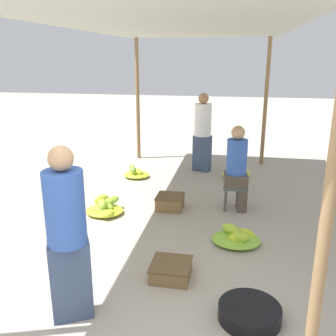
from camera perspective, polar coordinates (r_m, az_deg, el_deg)
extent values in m
cylinder|color=olive|center=(2.42, 23.00, -7.44)|extent=(0.08, 0.08, 2.60)
cylinder|color=olive|center=(8.33, -4.64, 10.22)|extent=(0.08, 0.08, 2.60)
cylinder|color=olive|center=(8.06, 14.65, 9.53)|extent=(0.08, 0.08, 2.60)
cube|color=#9EA399|center=(5.15, 1.62, 21.03)|extent=(3.12, 6.23, 0.04)
cube|color=#384766|center=(3.50, -14.56, -16.20)|extent=(0.40, 0.33, 0.73)
cylinder|color=#3359B2|center=(3.19, -15.44, -5.87)|extent=(0.45, 0.45, 0.63)
sphere|color=tan|center=(3.06, -16.05, 1.40)|extent=(0.21, 0.21, 0.21)
cube|color=#4C4C4C|center=(5.71, 10.21, -2.77)|extent=(0.34, 0.34, 0.04)
cylinder|color=#4C4C4C|center=(5.65, 8.71, -4.95)|extent=(0.04, 0.04, 0.34)
cylinder|color=#4C4C4C|center=(5.65, 11.47, -5.09)|extent=(0.04, 0.04, 0.34)
cylinder|color=#4C4C4C|center=(5.91, 8.81, -3.99)|extent=(0.04, 0.04, 0.34)
cylinder|color=#4C4C4C|center=(5.91, 11.45, -4.13)|extent=(0.04, 0.04, 0.34)
cube|color=#4C4238|center=(5.76, 11.13, -4.43)|extent=(0.17, 0.32, 0.38)
cube|color=#4C4238|center=(5.68, 10.26, -1.72)|extent=(0.37, 0.37, 0.18)
cylinder|color=#3359B2|center=(5.58, 10.45, 1.69)|extent=(0.33, 0.33, 0.52)
sphere|color=tan|center=(5.50, 10.65, 5.32)|extent=(0.20, 0.20, 0.20)
cylinder|color=black|center=(3.60, 12.31, -20.75)|extent=(0.55, 0.55, 0.13)
ellipsoid|color=#B7CE2B|center=(5.44, -9.12, -6.88)|extent=(0.23, 0.27, 0.10)
ellipsoid|color=#89BB34|center=(5.54, -10.55, -6.49)|extent=(0.35, 0.19, 0.14)
ellipsoid|color=#8CBC33|center=(5.59, -9.39, -5.83)|extent=(0.27, 0.20, 0.11)
ellipsoid|color=#91BE32|center=(5.55, -9.99, -5.52)|extent=(0.23, 0.28, 0.15)
ellipsoid|color=#AECA2D|center=(5.65, -10.12, -4.74)|extent=(0.23, 0.30, 0.13)
ellipsoid|color=#8CBC33|center=(5.68, -8.65, -4.95)|extent=(0.25, 0.35, 0.11)
ellipsoid|color=#C8D428|center=(5.62, -9.64, -6.42)|extent=(0.55, 0.48, 0.10)
ellipsoid|color=#C2D229|center=(7.30, -5.22, -0.62)|extent=(0.27, 0.22, 0.10)
ellipsoid|color=#77B437|center=(7.15, -5.46, -0.09)|extent=(0.24, 0.34, 0.15)
ellipsoid|color=#C8D428|center=(7.17, -5.19, -0.64)|extent=(0.19, 0.25, 0.12)
ellipsoid|color=#AFCA2D|center=(7.16, -4.21, -0.96)|extent=(0.28, 0.26, 0.13)
ellipsoid|color=#BCD02A|center=(7.15, -4.75, -0.53)|extent=(0.33, 0.29, 0.10)
ellipsoid|color=#B0CB2D|center=(7.19, -4.81, -1.05)|extent=(0.49, 0.43, 0.10)
ellipsoid|color=yellow|center=(7.34, 11.88, -0.83)|extent=(0.14, 0.22, 0.09)
ellipsoid|color=#A9C82E|center=(7.43, 11.37, -0.78)|extent=(0.30, 0.29, 0.09)
ellipsoid|color=#9FC430|center=(7.15, 10.14, -0.29)|extent=(0.27, 0.27, 0.15)
ellipsoid|color=#CED727|center=(7.19, 10.09, -0.79)|extent=(0.25, 0.21, 0.14)
ellipsoid|color=yellow|center=(7.26, 10.24, -1.08)|extent=(0.52, 0.45, 0.10)
ellipsoid|color=#B2CC2C|center=(4.77, 10.83, -10.42)|extent=(0.27, 0.19, 0.10)
ellipsoid|color=#A2C52F|center=(4.69, 10.89, -10.23)|extent=(0.25, 0.21, 0.14)
ellipsoid|color=#9FC430|center=(4.83, 9.65, -9.20)|extent=(0.30, 0.27, 0.13)
ellipsoid|color=#B0CB2D|center=(4.90, 11.79, -9.86)|extent=(0.30, 0.25, 0.14)
ellipsoid|color=#C0D12A|center=(4.71, 10.41, -10.56)|extent=(0.20, 0.12, 0.14)
ellipsoid|color=#84B935|center=(4.80, 10.32, -10.66)|extent=(0.60, 0.53, 0.10)
cube|color=brown|center=(4.07, 0.45, -15.41)|extent=(0.40, 0.40, 0.15)
cube|color=brown|center=(4.02, 0.46, -14.41)|extent=(0.42, 0.42, 0.02)
cube|color=brown|center=(5.72, 0.30, -5.30)|extent=(0.39, 0.39, 0.19)
cube|color=brown|center=(5.68, 0.30, -4.33)|extent=(0.40, 0.40, 0.02)
cube|color=#384766|center=(7.55, 5.21, 2.26)|extent=(0.38, 0.27, 0.72)
cylinder|color=white|center=(7.41, 5.35, 7.32)|extent=(0.40, 0.40, 0.63)
sphere|color=#9E704C|center=(7.35, 5.44, 10.52)|extent=(0.20, 0.20, 0.20)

